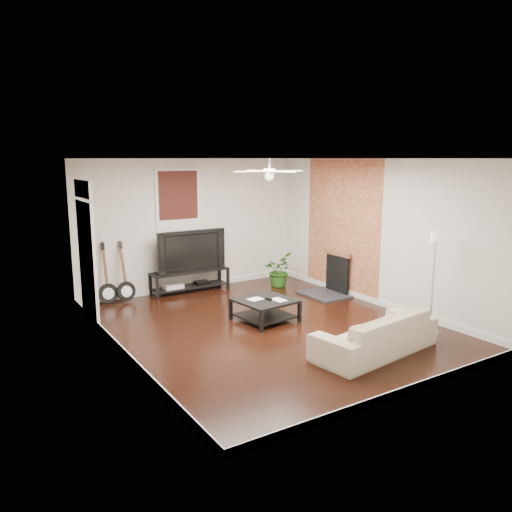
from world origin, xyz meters
The scene contains 14 objects.
room centered at (0.00, 0.00, 1.40)m, with size 5.01×6.01×2.81m.
brick_accent centered at (2.49, 1.00, 1.40)m, with size 0.02×2.20×2.80m, color #B15A39.
fireplace centered at (2.20, 1.00, 0.46)m, with size 0.80×1.10×0.92m, color black.
window_back centered at (-0.30, 2.97, 1.95)m, with size 1.00×0.06×1.30m, color #33140E.
door_left centered at (-2.46, 1.90, 1.25)m, with size 0.08×1.00×2.50m, color white.
tv_stand centered at (-0.16, 2.78, 0.24)m, with size 1.69×0.45×0.47m, color black.
tv centered at (-0.16, 2.80, 0.91)m, with size 1.51×0.20×0.87m, color black.
coffee_table centered at (0.11, 0.29, 0.19)m, with size 0.91×0.91×0.38m, color black.
sofa centered at (0.67, -1.80, 0.30)m, with size 2.05×0.80×0.60m, color tan.
floor_lamp centered at (2.02, -1.70, 0.84)m, with size 0.28×0.28×1.68m, color white, non-canonical shape.
potted_plant centered at (1.68, 2.15, 0.37)m, with size 0.67×0.58×0.74m, color #245819.
guitar_left centered at (-1.93, 2.75, 0.62)m, with size 0.38×0.27×1.23m, color black, non-canonical shape.
guitar_right centered at (-1.58, 2.72, 0.62)m, with size 0.38×0.27×1.23m, color black, non-canonical shape.
ceiling_fan centered at (0.00, 0.00, 2.60)m, with size 1.24×1.24×0.32m, color white, non-canonical shape.
Camera 1 is at (-4.52, -6.76, 2.80)m, focal length 35.17 mm.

